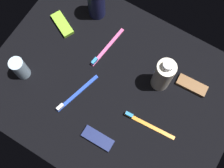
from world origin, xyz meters
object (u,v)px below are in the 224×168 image
(toothbrush_blue, at_px, (75,95))
(snack_bar_navy, at_px, (98,138))
(lotion_bottle, at_px, (96,0))
(bodywash_bottle, at_px, (163,75))
(snack_bar_brown, at_px, (192,85))
(toothbrush_orange, at_px, (146,124))
(snack_bar_lime, at_px, (62,24))
(deodorant_stick, at_px, (20,68))
(toothbrush_pink, at_px, (106,49))

(toothbrush_blue, relative_size, snack_bar_navy, 1.70)
(lotion_bottle, xyz_separation_m, toothbrush_blue, (-0.11, 0.31, -0.07))
(lotion_bottle, bearing_deg, toothbrush_blue, 108.99)
(bodywash_bottle, bearing_deg, snack_bar_navy, 73.75)
(bodywash_bottle, distance_m, snack_bar_brown, 0.13)
(snack_bar_navy, bearing_deg, toothbrush_blue, -30.98)
(lotion_bottle, bearing_deg, toothbrush_orange, 143.02)
(snack_bar_lime, bearing_deg, toothbrush_blue, 159.56)
(snack_bar_brown, bearing_deg, lotion_bottle, -12.59)
(deodorant_stick, bearing_deg, toothbrush_orange, -171.86)
(deodorant_stick, height_order, snack_bar_lime, deodorant_stick)
(toothbrush_pink, height_order, snack_bar_navy, toothbrush_pink)
(bodywash_bottle, xyz_separation_m, toothbrush_pink, (0.22, -0.01, -0.07))
(toothbrush_orange, bearing_deg, snack_bar_navy, 47.82)
(toothbrush_blue, xyz_separation_m, snack_bar_navy, (-0.14, 0.08, 0.00))
(deodorant_stick, bearing_deg, snack_bar_brown, -153.39)
(toothbrush_blue, bearing_deg, toothbrush_pink, -89.75)
(bodywash_bottle, bearing_deg, toothbrush_orange, 101.86)
(lotion_bottle, relative_size, deodorant_stick, 1.90)
(lotion_bottle, height_order, toothbrush_pink, lotion_bottle)
(deodorant_stick, relative_size, toothbrush_pink, 0.53)
(bodywash_bottle, relative_size, toothbrush_blue, 0.96)
(deodorant_stick, xyz_separation_m, toothbrush_blue, (-0.20, -0.03, -0.04))
(bodywash_bottle, xyz_separation_m, toothbrush_blue, (0.22, 0.19, -0.07))
(bodywash_bottle, relative_size, snack_bar_lime, 1.63)
(lotion_bottle, height_order, toothbrush_orange, lotion_bottle)
(bodywash_bottle, xyz_separation_m, snack_bar_brown, (-0.10, -0.05, -0.07))
(toothbrush_orange, relative_size, snack_bar_lime, 1.73)
(toothbrush_orange, relative_size, snack_bar_brown, 1.73)
(bodywash_bottle, height_order, deodorant_stick, bodywash_bottle)
(snack_bar_brown, relative_size, snack_bar_navy, 1.00)
(snack_bar_brown, xyz_separation_m, snack_bar_navy, (0.18, 0.32, 0.00))
(toothbrush_pink, relative_size, snack_bar_navy, 1.73)
(lotion_bottle, distance_m, snack_bar_lime, 0.16)
(toothbrush_blue, relative_size, toothbrush_pink, 0.98)
(lotion_bottle, relative_size, toothbrush_orange, 1.01)
(lotion_bottle, distance_m, deodorant_stick, 0.35)
(toothbrush_orange, relative_size, toothbrush_pink, 1.00)
(snack_bar_navy, bearing_deg, bodywash_bottle, -107.02)
(bodywash_bottle, distance_m, snack_bar_lime, 0.42)
(toothbrush_blue, bearing_deg, lotion_bottle, -71.01)
(deodorant_stick, height_order, snack_bar_brown, deodorant_stick)
(lotion_bottle, height_order, snack_bar_navy, lotion_bottle)
(snack_bar_lime, distance_m, snack_bar_navy, 0.44)
(bodywash_bottle, relative_size, toothbrush_orange, 0.94)
(snack_bar_brown, height_order, snack_bar_navy, same)
(toothbrush_pink, bearing_deg, snack_bar_brown, -173.75)
(snack_bar_brown, bearing_deg, toothbrush_orange, 68.30)
(toothbrush_pink, relative_size, snack_bar_brown, 1.73)
(deodorant_stick, xyz_separation_m, snack_bar_brown, (-0.52, -0.26, -0.04))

